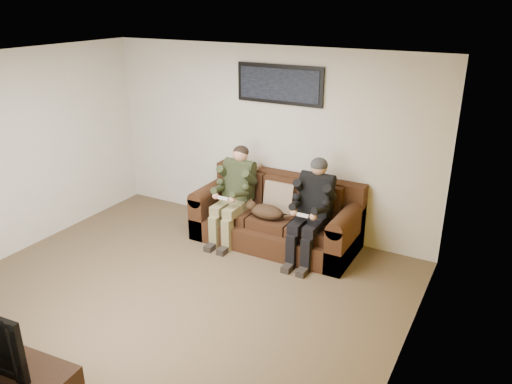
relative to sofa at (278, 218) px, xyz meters
The scene contains 14 objects.
floor 1.91m from the sofa, 102.93° to the right, with size 5.00×5.00×0.00m, color brown.
ceiling 2.93m from the sofa, 102.93° to the right, with size 5.00×5.00×0.00m, color silver.
wall_back 1.13m from the sofa, 134.97° to the left, with size 5.00×5.00×0.00m, color beige.
wall_left 3.58m from the sofa, 147.93° to the right, with size 4.50×4.50×0.00m, color beige.
wall_right 2.93m from the sofa, 41.34° to the right, with size 4.50×4.50×0.00m, color beige.
accent_wall_right 2.92m from the sofa, 41.47° to the right, with size 4.50×4.50×0.00m, color #B68812.
sofa is the anchor object (origin of this frame).
throw_pillow 0.31m from the sofa, 90.00° to the left, with size 0.42×0.12×0.40m, color #8F775E.
throw_blanket 0.92m from the sofa, 157.49° to the left, with size 0.46×0.22×0.08m, color tan.
person_left 0.72m from the sofa, 161.99° to the right, with size 0.51×0.87×1.30m.
person_right 0.72m from the sofa, 17.98° to the right, with size 0.51×0.86×1.31m.
cat 0.35m from the sofa, 100.23° to the right, with size 0.66×0.26×0.24m.
framed_poster 1.81m from the sofa, 117.36° to the left, with size 1.25×0.05×0.52m.
tv_stand 3.85m from the sofa, 100.49° to the right, with size 1.41×0.45×0.44m, color black.
Camera 1 is at (3.15, -3.80, 3.19)m, focal length 35.00 mm.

